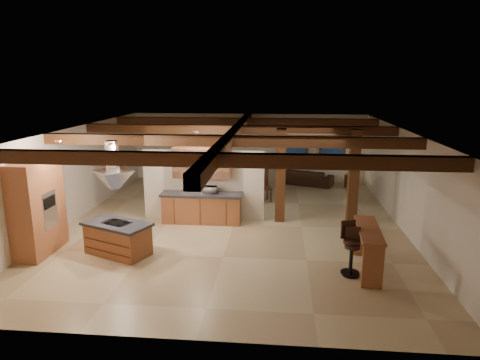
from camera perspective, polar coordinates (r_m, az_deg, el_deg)
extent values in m
plane|color=tan|center=(13.17, -0.85, -5.95)|extent=(12.00, 12.00, 0.00)
plane|color=beige|center=(18.63, 1.12, 4.37)|extent=(10.00, 0.00, 10.00)
plane|color=beige|center=(7.11, -6.18, -10.73)|extent=(10.00, 0.00, 10.00)
plane|color=beige|center=(14.19, -21.38, 0.62)|extent=(0.00, 12.00, 12.00)
plane|color=beige|center=(13.21, 21.24, -0.26)|extent=(0.00, 12.00, 12.00)
plane|color=#392012|center=(12.52, -0.90, 6.69)|extent=(12.00, 12.00, 0.00)
cube|color=#37200D|center=(8.61, -3.77, 2.71)|extent=(10.00, 0.25, 0.28)
cube|color=#37200D|center=(11.25, -1.61, 5.22)|extent=(10.00, 0.25, 0.28)
cube|color=#37200D|center=(13.82, -0.31, 6.73)|extent=(10.00, 0.25, 0.28)
cube|color=#37200D|center=(16.49, 0.62, 7.79)|extent=(10.00, 0.25, 0.28)
cube|color=#37200D|center=(12.53, -0.89, 6.05)|extent=(0.28, 12.00, 0.28)
cube|color=#37200D|center=(13.18, 5.43, 0.57)|extent=(0.30, 0.30, 2.90)
cube|color=#37200D|center=(13.37, 14.89, 0.36)|extent=(0.30, 0.30, 2.90)
cube|color=#37200D|center=(13.03, 10.40, 5.40)|extent=(2.50, 0.28, 0.28)
cube|color=beige|center=(13.47, -4.87, -0.67)|extent=(3.80, 0.18, 2.20)
cube|color=brown|center=(11.89, -25.38, -3.33)|extent=(0.64, 1.60, 2.40)
cube|color=silver|center=(11.75, -24.09, -3.64)|extent=(0.06, 0.62, 0.95)
cube|color=black|center=(11.68, -24.01, -2.71)|extent=(0.01, 0.50, 0.28)
cube|color=brown|center=(13.28, -5.11, -3.88)|extent=(2.40, 0.60, 0.86)
cube|color=black|center=(13.15, -5.15, -1.93)|extent=(2.50, 0.66, 0.08)
cube|color=brown|center=(13.13, -5.07, 2.32)|extent=(1.80, 0.34, 0.95)
cube|color=silver|center=(12.96, -5.21, 2.17)|extent=(1.74, 0.02, 0.90)
pyramid|color=silver|center=(10.96, -16.41, -1.06)|extent=(1.10, 1.10, 0.45)
cube|color=silver|center=(10.79, -16.69, 3.11)|extent=(0.26, 0.22, 0.73)
cube|color=#37200D|center=(18.53, 7.31, 4.37)|extent=(1.10, 0.05, 1.70)
cube|color=black|center=(18.50, 7.31, 4.35)|extent=(0.95, 0.02, 1.55)
cube|color=#37200D|center=(18.65, 12.24, 4.23)|extent=(1.10, 0.05, 1.70)
cube|color=black|center=(18.62, 12.25, 4.22)|extent=(0.95, 0.02, 1.55)
cube|color=#37200D|center=(18.71, -3.49, 5.15)|extent=(0.65, 0.04, 0.85)
cube|color=#225028|center=(18.68, -3.51, 5.14)|extent=(0.55, 0.01, 0.75)
cylinder|color=silver|center=(10.45, -17.00, 4.64)|extent=(0.16, 0.16, 0.03)
cylinder|color=silver|center=(12.18, -5.86, 6.30)|extent=(0.16, 0.16, 0.03)
cylinder|color=silver|center=(11.31, -23.03, 4.78)|extent=(0.16, 0.16, 0.03)
cube|color=brown|center=(11.35, -15.97, -7.65)|extent=(1.77, 1.36, 0.76)
cube|color=black|center=(11.22, -16.11, -5.67)|extent=(1.91, 1.50, 0.07)
cube|color=black|center=(11.20, -16.12, -5.47)|extent=(0.78, 0.67, 0.02)
imported|color=#401910|center=(16.02, -0.31, -1.22)|extent=(2.05, 1.48, 0.65)
imported|color=black|center=(18.24, 8.89, 0.38)|extent=(2.31, 1.52, 0.63)
imported|color=#B7B8BC|center=(13.06, -3.95, -1.32)|extent=(0.41, 0.29, 0.22)
cube|color=brown|center=(10.24, 16.83, -6.36)|extent=(0.62, 1.98, 0.06)
cube|color=brown|center=(9.62, 17.28, -10.95)|extent=(0.44, 0.13, 0.97)
cube|color=brown|center=(11.23, 16.10, -7.31)|extent=(0.44, 0.13, 0.97)
cube|color=#37200D|center=(18.22, 14.52, -0.05)|extent=(0.55, 0.55, 0.54)
cylinder|color=black|center=(18.15, 14.59, 1.03)|extent=(0.06, 0.06, 0.16)
cone|color=#F8D895|center=(18.11, 14.62, 1.54)|extent=(0.29, 0.29, 0.19)
cylinder|color=black|center=(9.97, 14.75, -8.58)|extent=(0.35, 0.35, 0.07)
cube|color=black|center=(10.05, 14.82, -7.06)|extent=(0.33, 0.09, 0.39)
cylinder|color=black|center=(10.10, 14.64, -10.42)|extent=(0.06, 0.06, 0.68)
cylinder|color=black|center=(10.24, 14.53, -12.11)|extent=(0.39, 0.39, 0.03)
cylinder|color=black|center=(10.04, 14.68, -7.99)|extent=(0.38, 0.38, 0.07)
cube|color=black|center=(10.10, 14.22, -6.36)|extent=(0.35, 0.18, 0.43)
cylinder|color=black|center=(10.19, 14.55, -10.00)|extent=(0.06, 0.06, 0.74)
cylinder|color=black|center=(10.33, 14.43, -11.85)|extent=(0.43, 0.43, 0.03)
cube|color=#37200D|center=(15.05, -2.30, -1.50)|extent=(0.61, 0.61, 0.07)
cube|color=#37200D|center=(15.17, -2.54, 0.22)|extent=(0.45, 0.23, 0.83)
cylinder|color=#37200D|center=(14.90, -2.81, -2.72)|extent=(0.06, 0.06, 0.47)
cylinder|color=#37200D|center=(15.00, -1.41, -2.60)|extent=(0.06, 0.06, 0.47)
cylinder|color=#37200D|center=(15.26, -3.16, -2.34)|extent=(0.06, 0.06, 0.47)
cylinder|color=#37200D|center=(15.35, -1.79, -2.23)|extent=(0.06, 0.06, 0.47)
cube|color=#37200D|center=(16.52, -3.66, -0.18)|extent=(0.61, 0.61, 0.07)
cube|color=#37200D|center=(16.21, -3.50, 1.05)|extent=(0.45, 0.23, 0.83)
cylinder|color=#37200D|center=(16.80, -3.17, -0.88)|extent=(0.06, 0.06, 0.47)
cylinder|color=#37200D|center=(16.72, -4.43, -0.97)|extent=(0.06, 0.06, 0.47)
cylinder|color=#37200D|center=(16.45, -2.86, -1.18)|extent=(0.06, 0.06, 0.47)
cylinder|color=#37200D|center=(16.36, -4.14, -1.28)|extent=(0.06, 0.06, 0.47)
cube|color=#37200D|center=(15.50, 3.26, -1.07)|extent=(0.61, 0.61, 0.07)
cube|color=#37200D|center=(15.62, 2.99, 0.59)|extent=(0.45, 0.23, 0.83)
cylinder|color=#37200D|center=(15.34, 2.83, -2.25)|extent=(0.06, 0.06, 0.47)
cylinder|color=#37200D|center=(15.47, 4.15, -2.14)|extent=(0.06, 0.06, 0.47)
cylinder|color=#37200D|center=(15.68, 2.37, -1.90)|extent=(0.06, 0.06, 0.47)
cylinder|color=#37200D|center=(15.81, 3.66, -1.79)|extent=(0.06, 0.06, 0.47)
cube|color=#37200D|center=(16.93, 1.46, 0.18)|extent=(0.61, 0.61, 0.07)
cube|color=#37200D|center=(16.62, 1.72, 1.38)|extent=(0.45, 0.23, 0.83)
cylinder|color=#37200D|center=(17.22, 1.85, -0.51)|extent=(0.06, 0.06, 0.47)
cylinder|color=#37200D|center=(17.11, 0.65, -0.60)|extent=(0.06, 0.06, 0.47)
cylinder|color=#37200D|center=(16.88, 2.26, -0.80)|extent=(0.06, 0.06, 0.47)
cylinder|color=#37200D|center=(16.76, 1.04, -0.89)|extent=(0.06, 0.06, 0.47)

